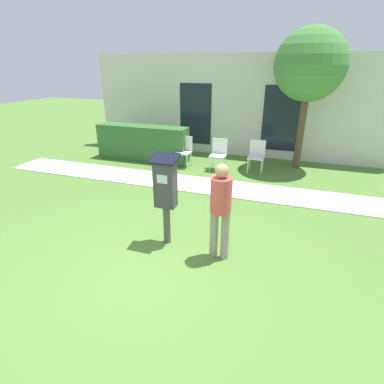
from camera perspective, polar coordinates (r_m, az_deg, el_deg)
ground_plane at (r=4.71m, az=-8.76°, el=-14.92°), size 40.00×40.00×0.00m
sidewalk at (r=7.66m, az=3.54°, el=1.14°), size 12.00×1.10×0.02m
building_facade at (r=10.25m, az=8.65°, el=15.77°), size 10.00×0.26×3.20m
parking_meter at (r=4.89m, az=-5.07°, el=0.66°), size 0.44×0.31×1.59m
person_standing at (r=4.53m, az=5.48°, el=-2.50°), size 0.32×0.32×1.58m
outdoor_chair_left at (r=9.10m, az=-1.52°, el=8.21°), size 0.44×0.44×0.90m
outdoor_chair_middle at (r=8.81m, az=5.11°, el=7.62°), size 0.44×0.44×0.90m
outdoor_chair_right at (r=8.80m, az=12.22°, el=7.18°), size 0.44×0.44×0.90m
hedge_row at (r=9.84m, az=-9.39°, el=9.20°), size 2.98×0.60×1.10m
tree at (r=9.17m, az=21.56°, el=21.50°), size 1.90×1.90×3.82m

